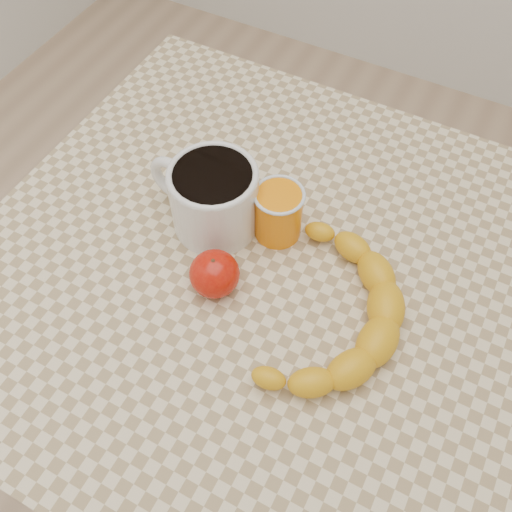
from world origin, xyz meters
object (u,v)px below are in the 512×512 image
at_px(apple, 215,274).
at_px(banana, 330,312).
at_px(table, 256,295).
at_px(orange_juice_glass, 278,213).
at_px(coffee_mug, 212,195).

relative_size(apple, banana, 0.28).
bearing_deg(apple, table, 61.15).
bearing_deg(orange_juice_glass, table, -90.79).
relative_size(table, coffee_mug, 4.43).
distance_m(coffee_mug, apple, 0.12).
height_order(orange_juice_glass, apple, orange_juice_glass).
bearing_deg(banana, apple, -170.88).
relative_size(coffee_mug, orange_juice_glass, 2.13).
bearing_deg(orange_juice_glass, banana, -38.95).
distance_m(coffee_mug, orange_juice_glass, 0.10).
bearing_deg(banana, orange_juice_glass, 142.34).
xyz_separation_m(coffee_mug, apple, (0.06, -0.10, -0.03)).
distance_m(table, apple, 0.13).
distance_m(coffee_mug, banana, 0.23).
height_order(coffee_mug, banana, coffee_mug).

